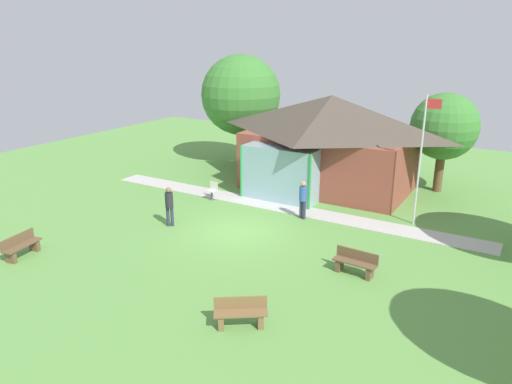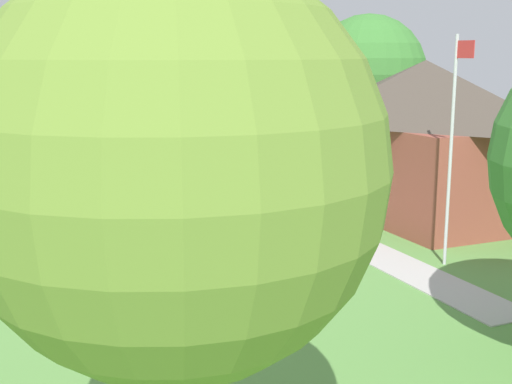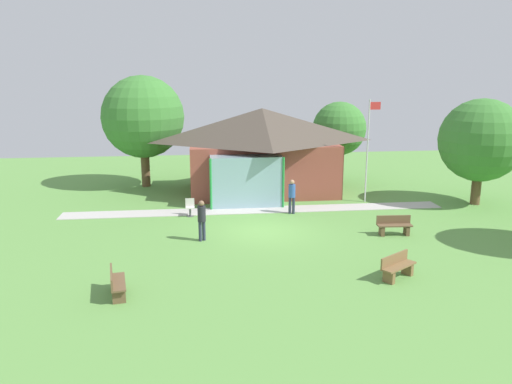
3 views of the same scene
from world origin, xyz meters
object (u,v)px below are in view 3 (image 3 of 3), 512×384
bench_front_right (397,267)px  visitor_on_path (292,194)px  bench_front_left (117,284)px  tree_behind_pavilion_right (339,129)px  bench_mid_right (394,226)px  visitor_strolling_lawn (202,217)px  pavilion (261,149)px  flagpole (368,146)px  tree_behind_pavilion_left (143,117)px  tree_east_hedge (481,140)px  patio_chair_west (190,208)px

bench_front_right → visitor_on_path: size_ratio=0.85×
bench_front_left → tree_behind_pavilion_right: 20.08m
bench_mid_right → visitor_strolling_lawn: (-8.31, 0.17, 0.62)m
pavilion → tree_behind_pavilion_right: 5.87m
visitor_on_path → tree_behind_pavilion_right: (4.37, 7.28, 2.39)m
visitor_on_path → tree_behind_pavilion_right: 8.82m
flagpole → tree_behind_pavilion_right: 5.39m
bench_mid_right → bench_front_left: size_ratio=0.98×
flagpole → bench_front_right: flagpole is taller
visitor_strolling_lawn → flagpole: bearing=0.0°
tree_behind_pavilion_left → tree_east_hedge: size_ratio=1.20×
bench_front_left → tree_behind_pavilion_left: bearing=172.4°
bench_front_left → patio_chair_west: 9.25m
flagpole → visitor_strolling_lawn: bearing=-148.1°
flagpole → visitor_strolling_lawn: size_ratio=3.19×
bench_mid_right → tree_behind_pavilion_right: 11.55m
bench_front_left → visitor_on_path: bearing=130.9°
patio_chair_west → tree_behind_pavilion_right: tree_behind_pavilion_right is taller
bench_mid_right → tree_behind_pavilion_right: bearing=-89.5°
patio_chair_west → visitor_on_path: 5.09m
tree_behind_pavilion_left → flagpole: bearing=-23.7°
visitor_strolling_lawn → tree_behind_pavilion_right: bearing=19.1°
flagpole → visitor_on_path: flagpole is taller
tree_behind_pavilion_left → bench_front_right: bearing=-57.8°
visitor_strolling_lawn → visitor_on_path: same height
pavilion → patio_chair_west: (-4.13, -4.71, -2.15)m
patio_chair_west → visitor_on_path: bearing=176.7°
bench_front_left → tree_east_hedge: bearing=109.1°
flagpole → tree_behind_pavilion_left: 13.48m
patio_chair_west → visitor_strolling_lawn: size_ratio=0.49×
flagpole → bench_mid_right: size_ratio=3.64×
bench_mid_right → patio_chair_west: patio_chair_west is taller
pavilion → bench_front_left: pavilion is taller
bench_front_right → tree_behind_pavilion_right: 16.20m
visitor_on_path → bench_mid_right: bearing=-33.1°
tree_behind_pavilion_right → tree_east_hedge: size_ratio=0.91×
bench_front_right → visitor_strolling_lawn: (-6.61, 4.79, 0.62)m
patio_chair_west → visitor_strolling_lawn: visitor_strolling_lawn is taller
bench_front_right → patio_chair_west: 11.23m
visitor_strolling_lawn → bench_mid_right: bearing=-33.1°
patio_chair_west → pavilion: bearing=-132.5°
tree_behind_pavilion_right → flagpole: bearing=-89.1°
tree_behind_pavilion_right → tree_behind_pavilion_left: size_ratio=0.76×
patio_chair_west → tree_behind_pavilion_left: tree_behind_pavilion_left is taller
bench_mid_right → bench_front_left: (-11.07, -4.95, 0.00)m
bench_front_left → patio_chair_west: bearing=156.6°
flagpole → bench_mid_right: bearing=-96.5°
tree_behind_pavilion_right → visitor_on_path: bearing=-121.0°
pavilion → bench_front_left: bearing=-114.8°
bench_front_right → bench_front_left: 9.37m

